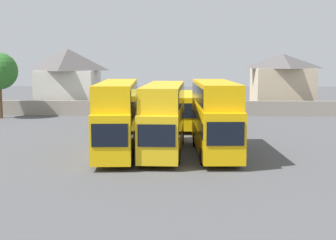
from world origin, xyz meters
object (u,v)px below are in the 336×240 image
bus_1 (117,114)px  bus_2 (164,114)px  bus_3 (215,114)px  house_terrace_centre (282,82)px  bus_4 (155,107)px  bus_5 (191,108)px  house_terrace_left (69,79)px

bus_1 → bus_2: bus_1 is taller
bus_3 → house_terrace_centre: 31.74m
bus_3 → bus_4: bearing=-162.5°
bus_4 → house_terrace_centre: house_terrace_centre is taller
house_terrace_centre → bus_3: bearing=-110.6°
bus_4 → house_terrace_centre: bearing=133.1°
bus_2 → bus_5: bearing=172.5°
bus_4 → house_terrace_left: size_ratio=1.33×
house_terrace_left → bus_4: bearing=-51.3°
bus_4 → house_terrace_centre: (16.12, 15.76, 1.85)m
bus_1 → bus_5: bearing=154.6°
house_terrace_centre → house_terrace_left: bearing=-179.0°
bus_1 → house_terrace_centre: house_terrace_centre is taller
bus_4 → bus_1: bearing=-9.8°
bus_2 → bus_1: bearing=-84.3°
bus_5 → house_terrace_left: 22.02m
bus_2 → house_terrace_centre: 32.73m
house_terrace_left → bus_3: bearing=-59.5°
bus_1 → bus_4: size_ratio=1.11×
bus_5 → bus_1: bearing=-18.2°
bus_3 → house_terrace_centre: house_terrace_centre is taller
bus_3 → bus_2: bearing=-100.3°
bus_4 → bus_5: bus_4 is taller
house_terrace_left → bus_2: bearing=-64.7°
bus_5 → house_terrace_left: (-15.92, 15.04, 2.27)m
bus_2 → house_terrace_left: size_ratio=1.46×
bus_3 → house_terrace_left: size_ratio=1.31×
bus_3 → bus_4: bus_3 is taller
bus_3 → bus_5: (-1.29, 14.14, -0.99)m
bus_1 → house_terrace_left: bearing=-163.5°
bus_5 → house_terrace_centre: 20.01m
bus_3 → house_terrace_left: 33.91m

